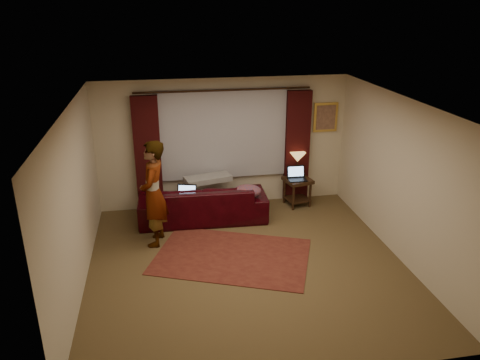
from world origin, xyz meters
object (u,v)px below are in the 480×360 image
Objects in this scene: end_table at (297,192)px; tiffany_lamp at (297,165)px; sofa at (203,196)px; laptop_table at (298,174)px; person at (154,194)px; laptop_sofa at (186,194)px.

end_table is 1.12× the size of tiffany_lamp.
sofa reaches higher than end_table.
tiffany_lamp is 0.24m from laptop_table.
sofa is 4.18× the size of end_table.
end_table is at bearing 122.28° from person.
person is (-2.90, -1.24, 0.09)m from tiffany_lamp.
tiffany_lamp is 3.15m from person.
laptop_table is (-0.03, -0.07, 0.42)m from end_table.
sofa is at bearing 43.48° from laptop_sofa.
tiffany_lamp is 1.31× the size of laptop_table.
person is at bearing 43.51° from sofa.
laptop_sofa is at bearing 30.12° from sofa.
tiffany_lamp reaches higher than laptop_sofa.
person is (-2.85, -1.04, 0.21)m from laptop_table.
laptop_table reaches higher than laptop_sofa.
tiffany_lamp is (0.01, 0.12, 0.55)m from end_table.
laptop_sofa is at bearing -165.13° from tiffany_lamp.
laptop_sofa is 0.99× the size of laptop_table.
person is at bearing -159.55° from laptop_table.
laptop_table is at bearing 26.01° from laptop_sofa.
laptop_sofa is 0.90m from person.
end_table is 0.56m from tiffany_lamp.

